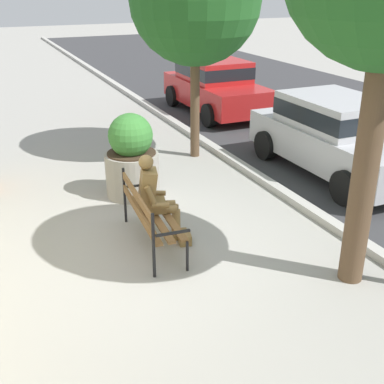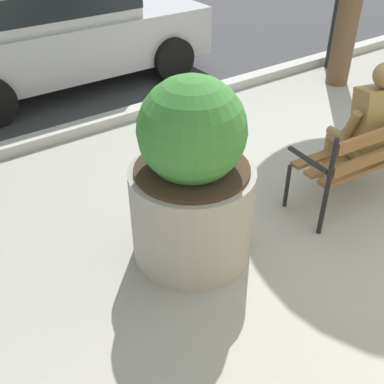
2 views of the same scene
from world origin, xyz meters
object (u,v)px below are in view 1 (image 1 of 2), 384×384
Objects in this scene: park_bench at (148,212)px; bronze_statue_seated at (158,199)px; parked_car_red at (215,84)px; parked_car_silver at (337,133)px; concrete_planter at (132,159)px.

bronze_statue_seated reaches higher than park_bench.
park_bench is at bearing -33.31° from parked_car_red.
park_bench is 4.74m from parked_car_silver.
parked_car_silver is (-1.36, 4.53, 0.30)m from park_bench.
concrete_planter reaches higher than park_bench.
parked_car_red is 1.00× the size of parked_car_silver.
park_bench is 0.45× the size of parked_car_red.
parked_car_red is at bearing 146.69° from park_bench.
bronze_statue_seated is 8.02m from parked_car_red.
bronze_statue_seated is at bearing 122.84° from park_bench.
park_bench is at bearing -57.16° from bronze_statue_seated.
bronze_statue_seated is at bearing -74.20° from parked_car_silver.
bronze_statue_seated is 0.33× the size of parked_car_silver.
park_bench is 0.45× the size of parked_car_silver.
bronze_statue_seated is (-0.13, 0.21, 0.12)m from park_bench.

